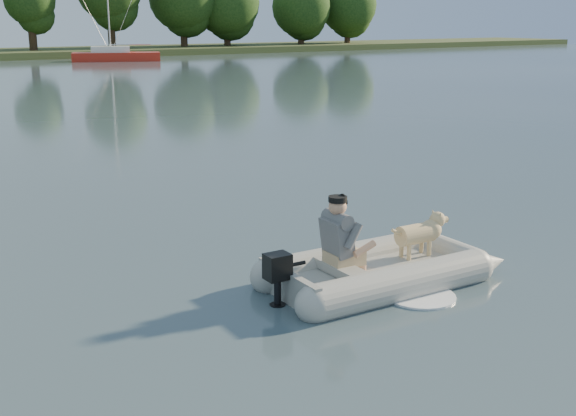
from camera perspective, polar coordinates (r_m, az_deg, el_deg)
water at (r=9.00m, az=8.13°, el=-7.37°), size 160.00×160.00×0.00m
dinghy at (r=9.49m, az=7.46°, el=-2.57°), size 4.37×2.85×1.32m
man at (r=9.09m, az=4.00°, el=-2.08°), size 0.71×0.62×1.03m
dog at (r=9.93m, az=10.07°, el=-2.31°), size 0.90×0.35×0.59m
outboard_motor at (r=8.72m, az=-0.84°, el=-5.87°), size 0.41×0.29×0.75m
sailboat at (r=60.96m, az=-13.47°, el=11.61°), size 7.15×4.38×9.45m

